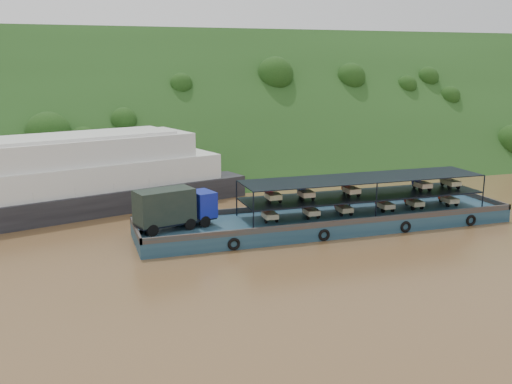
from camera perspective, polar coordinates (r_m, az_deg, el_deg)
name	(u,v)px	position (r m, az deg, el deg)	size (l,w,h in m)	color
ground	(287,232)	(51.54, 3.16, -4.02)	(160.00, 160.00, 0.00)	brown
hillside	(200,165)	(85.20, -5.64, 2.66)	(140.00, 28.00, 28.00)	#1C3714
cargo_barge	(314,217)	(52.25, 5.86, -2.51)	(35.10, 7.18, 4.68)	#15334A
passenger_ferry	(61,179)	(61.04, -18.90, 1.22)	(39.61, 20.44, 7.79)	black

